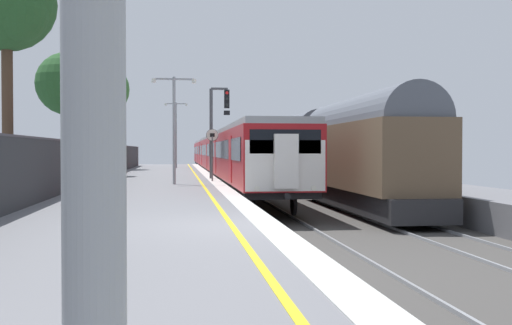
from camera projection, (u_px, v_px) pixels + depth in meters
ground at (373, 252)px, 12.54m from camera, size 17.40×110.00×1.21m
commuter_train_at_platform at (221, 154)px, 49.90m from camera, size 2.83×61.34×3.81m
freight_train_adjacent_track at (298, 150)px, 37.75m from camera, size 2.60×39.56×4.69m
signal_gantry at (216, 122)px, 32.39m from camera, size 1.10×0.24×4.93m
speed_limit_sign at (212, 148)px, 29.57m from camera, size 0.59×0.08×2.59m
platform_lamp_mid at (174, 120)px, 26.99m from camera, size 2.00×0.20×4.85m
platform_lamp_far at (176, 129)px, 52.68m from camera, size 2.00×0.20×5.76m
background_tree_left at (103, 92)px, 48.75m from camera, size 4.37×4.37×8.69m
background_tree_centre at (67, 85)px, 30.89m from camera, size 3.24×3.24×6.61m
background_tree_right at (88, 85)px, 36.13m from camera, size 3.49×3.21×7.26m
background_tree_back at (9, 6)px, 21.15m from camera, size 3.47×3.47×8.54m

